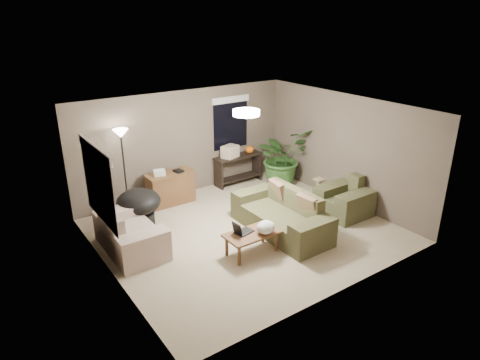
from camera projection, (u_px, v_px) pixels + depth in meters
room_shell at (246, 174)px, 8.25m from camera, size 5.50×5.50×5.50m
main_sofa at (282, 218)px, 8.61m from camera, size 0.95×2.20×0.85m
throw_pillows at (292, 199)px, 8.62m from camera, size 0.30×1.37×0.47m
loveseat at (129, 236)px, 7.91m from camera, size 0.90×1.60×0.85m
armchair at (344, 201)px, 9.34m from camera, size 0.95×1.00×0.85m
coffee_table at (252, 236)px, 7.78m from camera, size 1.00×0.55×0.42m
laptop at (241, 230)px, 7.72m from camera, size 0.39×0.29×0.24m
plastic_bag at (266, 227)px, 7.71m from camera, size 0.44×0.42×0.24m
desk at (171, 188)px, 9.84m from camera, size 1.10×0.50×0.75m
desk_papers at (163, 172)px, 9.59m from camera, size 0.70×0.30×0.12m
console_table at (238, 167)px, 10.98m from camera, size 1.30×0.40×0.75m
pumpkin at (249, 150)px, 11.02m from camera, size 0.25×0.25×0.19m
cardboard_box at (230, 152)px, 10.68m from camera, size 0.47×0.41×0.30m
papasan_chair at (139, 205)px, 8.75m from camera, size 1.11×1.11×0.80m
floor_lamp at (122, 144)px, 8.89m from camera, size 0.32×0.32×1.91m
ceiling_fixture at (246, 113)px, 7.81m from camera, size 0.50×0.50×0.10m
houseplant at (282, 163)px, 10.86m from camera, size 1.33×1.47×1.15m
cat_scratching_post at (318, 190)px, 10.14m from camera, size 0.32×0.32×0.50m
window_left at (97, 171)px, 6.83m from camera, size 0.05×1.56×1.33m
window_back at (231, 114)px, 10.63m from camera, size 1.06×0.05×1.33m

